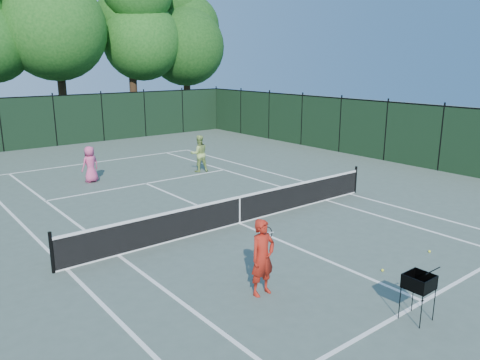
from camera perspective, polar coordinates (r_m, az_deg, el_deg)
ground at (r=14.99m, az=-0.07°, el=-5.30°), size 90.00×90.00×0.00m
sideline_doubles_left at (r=12.60m, az=-20.37°, el=-10.15°), size 0.10×23.77×0.01m
sideline_doubles_right at (r=18.74m, az=13.21°, el=-1.66°), size 0.10×23.77×0.01m
sideline_singles_left at (r=13.02m, az=-14.60°, el=-8.88°), size 0.10×23.77×0.01m
sideline_singles_right at (r=17.72m, az=10.44°, el=-2.43°), size 0.10×23.77×0.01m
baseline_far at (r=25.09m, az=-17.17°, el=2.09°), size 10.97×0.10×0.01m
service_line_near at (r=11.13m, az=21.45°, el=-13.60°), size 8.23×0.10×0.01m
service_line_far at (r=20.19m, az=-11.41°, el=-0.41°), size 8.23×0.10×0.01m
center_service_line at (r=14.99m, az=-0.07°, el=-5.29°), size 0.10×12.80×0.01m
tennis_net at (r=14.84m, az=-0.07°, el=-3.56°), size 11.69×0.09×1.06m
fence_far at (r=30.58m, az=-21.64°, el=6.66°), size 24.00×0.05×3.00m
fence_right at (r=23.80m, az=23.31°, el=4.59°), size 0.05×36.00×3.00m
tree_4 at (r=36.42m, az=-13.33°, el=18.82°), size 6.20×6.20×12.97m
tree_5 at (r=39.24m, az=-6.69°, el=18.10°), size 5.80×5.80×12.23m
coach at (r=10.35m, az=2.78°, el=-9.39°), size 0.92×0.62×1.74m
player_pink at (r=20.86m, az=-17.79°, el=1.84°), size 0.85×0.65×1.55m
player_green at (r=21.85m, az=-5.00°, el=3.23°), size 0.99×0.87×1.72m
ball_hopper at (r=10.03m, az=20.99°, el=-11.53°), size 0.52×0.52×0.97m
loose_ball_near_cart at (r=13.78m, az=22.10°, el=-8.06°), size 0.07×0.07×0.07m
loose_ball_midcourt at (r=12.23m, az=16.98°, el=-10.47°), size 0.07×0.07×0.07m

